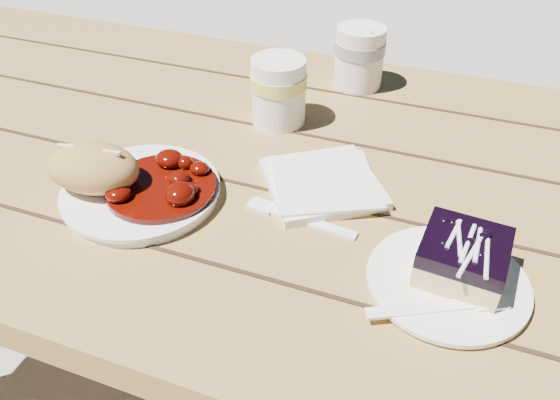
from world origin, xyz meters
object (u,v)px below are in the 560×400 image
(dessert_plate, at_px, (447,283))
(bread_roll, at_px, (93,168))
(coffee_cup, at_px, (359,57))
(second_cup, at_px, (278,92))
(main_plate, at_px, (142,192))
(picnic_table, at_px, (296,241))
(blueberry_cake, at_px, (463,257))

(dessert_plate, bearing_deg, bread_roll, 179.82)
(dessert_plate, xyz_separation_m, coffee_cup, (-0.22, 0.46, 0.05))
(coffee_cup, relative_size, second_cup, 1.00)
(main_plate, height_order, second_cup, second_cup)
(bread_roll, height_order, second_cup, second_cup)
(picnic_table, xyz_separation_m, main_plate, (-0.18, -0.16, 0.17))
(bread_roll, xyz_separation_m, dessert_plate, (0.47, -0.00, -0.04))
(picnic_table, xyz_separation_m, second_cup, (-0.07, 0.11, 0.22))
(main_plate, bearing_deg, picnic_table, 41.49)
(blueberry_cake, distance_m, coffee_cup, 0.50)
(blueberry_cake, bearing_deg, main_plate, -176.05)
(blueberry_cake, height_order, second_cup, second_cup)
(bread_roll, height_order, blueberry_cake, bread_roll)
(dessert_plate, bearing_deg, second_cup, 137.91)
(main_plate, xyz_separation_m, blueberry_cake, (0.43, -0.01, 0.03))
(blueberry_cake, bearing_deg, second_cup, 145.16)
(picnic_table, bearing_deg, main_plate, -138.51)
(main_plate, height_order, bread_roll, bread_roll)
(blueberry_cake, xyz_separation_m, second_cup, (-0.32, 0.27, 0.02))
(picnic_table, bearing_deg, second_cup, 124.12)
(picnic_table, distance_m, bread_roll, 0.36)
(blueberry_cake, relative_size, coffee_cup, 0.91)
(second_cup, bearing_deg, picnic_table, -55.88)
(coffee_cup, height_order, second_cup, same)
(main_plate, relative_size, bread_roll, 1.65)
(bread_roll, bearing_deg, picnic_table, 37.24)
(picnic_table, xyz_separation_m, bread_roll, (-0.23, -0.18, 0.21))
(main_plate, distance_m, dessert_plate, 0.42)
(picnic_table, distance_m, blueberry_cake, 0.36)
(coffee_cup, bearing_deg, dessert_plate, -64.18)
(blueberry_cake, relative_size, second_cup, 0.91)
(picnic_table, bearing_deg, dessert_plate, -36.25)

